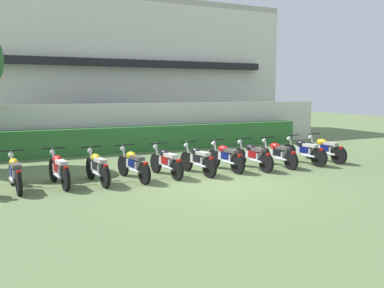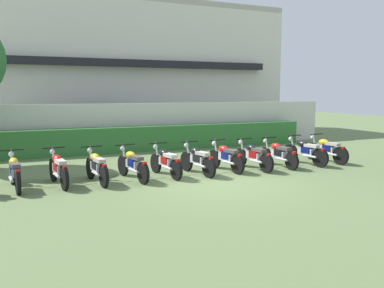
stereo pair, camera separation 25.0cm
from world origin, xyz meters
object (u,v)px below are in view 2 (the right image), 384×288
Objects in this scene: motorcycle_in_row_1 at (58,169)px; motorcycle_in_row_10 at (326,149)px; motorcycle_in_row_2 at (97,167)px; motorcycle_in_row_5 at (197,160)px; motorcycle_in_row_0 at (15,172)px; parked_car at (100,125)px; motorcycle_in_row_8 at (278,154)px; motorcycle_in_row_3 at (133,164)px; motorcycle_in_row_6 at (226,157)px; motorcycle_in_row_7 at (253,156)px; motorcycle_in_row_4 at (166,161)px; motorcycle_in_row_9 at (305,151)px.

motorcycle_in_row_10 is at bearing -97.27° from motorcycle_in_row_1.
motorcycle_in_row_10 is at bearing -95.13° from motorcycle_in_row_2.
motorcycle_in_row_10 is (5.04, 0.12, 0.00)m from motorcycle_in_row_5.
motorcycle_in_row_0 is 1.01× the size of motorcycle_in_row_10.
motorcycle_in_row_8 is at bearing -61.74° from parked_car.
motorcycle_in_row_3 reaches higher than motorcycle_in_row_6.
motorcycle_in_row_10 reaches higher than motorcycle_in_row_6.
motorcycle_in_row_1 is 5.93m from motorcycle_in_row_7.
parked_car reaches higher than motorcycle_in_row_4.
motorcycle_in_row_5 is 1.95m from motorcycle_in_row_7.
motorcycle_in_row_5 is (3.97, -0.14, -0.01)m from motorcycle_in_row_1.
parked_car is at bearing 33.48° from motorcycle_in_row_10.
motorcycle_in_row_2 is at bearing 84.30° from motorcycle_in_row_4.
motorcycle_in_row_8 is (1.93, -0.08, -0.01)m from motorcycle_in_row_6.
motorcycle_in_row_5 is 5.05m from motorcycle_in_row_10.
motorcycle_in_row_9 is at bearing -94.78° from motorcycle_in_row_8.
motorcycle_in_row_4 is 0.96× the size of motorcycle_in_row_7.
parked_car is at bearing 0.94° from motorcycle_in_row_5.
parked_car reaches higher than motorcycle_in_row_0.
motorcycle_in_row_2 is 0.97× the size of motorcycle_in_row_9.
parked_car is 2.33× the size of motorcycle_in_row_7.
motorcycle_in_row_1 is 0.98× the size of motorcycle_in_row_8.
motorcycle_in_row_6 is 3.02m from motorcycle_in_row_9.
motorcycle_in_row_6 is at bearing 79.16° from motorcycle_in_row_9.
motorcycle_in_row_1 reaches higher than motorcycle_in_row_2.
motorcycle_in_row_6 is (4.02, 0.09, -0.01)m from motorcycle_in_row_2.
motorcycle_in_row_10 is at bearing -98.42° from motorcycle_in_row_6.
motorcycle_in_row_0 is 10.08m from motorcycle_in_row_10.
motorcycle_in_row_8 is at bearing -91.75° from motorcycle_in_row_7.
motorcycle_in_row_1 is at bearing 80.19° from motorcycle_in_row_9.
motorcycle_in_row_4 is (0.36, -7.79, -0.49)m from parked_car.
motorcycle_in_row_3 is 1.05× the size of motorcycle_in_row_4.
motorcycle_in_row_1 is 0.99m from motorcycle_in_row_2.
motorcycle_in_row_6 is 0.93m from motorcycle_in_row_7.
motorcycle_in_row_3 reaches higher than motorcycle_in_row_4.
motorcycle_in_row_2 is 5.95m from motorcycle_in_row_8.
motorcycle_in_row_0 is 6.99m from motorcycle_in_row_7.
motorcycle_in_row_9 is (5.03, -0.07, 0.01)m from motorcycle_in_row_4.
motorcycle_in_row_2 is 1.01m from motorcycle_in_row_3.
motorcycle_in_row_3 is 3.94m from motorcycle_in_row_7.
motorcycle_in_row_6 is 4.01m from motorcycle_in_row_10.
motorcycle_in_row_8 is 0.99× the size of motorcycle_in_row_9.
motorcycle_in_row_0 reaches higher than motorcycle_in_row_4.
motorcycle_in_row_7 is at bearing -100.16° from motorcycle_in_row_4.
parked_car is 8.59m from motorcycle_in_row_0.
motorcycle_in_row_2 reaches higher than motorcycle_in_row_0.
motorcycle_in_row_1 is 3.00m from motorcycle_in_row_4.
motorcycle_in_row_8 is at bearing -100.58° from motorcycle_in_row_6.
motorcycle_in_row_3 is at bearing 84.72° from motorcycle_in_row_10.
motorcycle_in_row_9 reaches higher than motorcycle_in_row_5.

